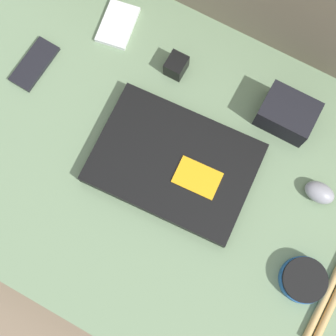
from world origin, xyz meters
TOP-DOWN VIEW (x-y plane):
  - ground_plane at (0.00, 0.00)m, footprint 8.00×8.00m
  - couch_seat at (0.00, 0.00)m, footprint 1.05×0.71m
  - laptop at (0.01, 0.02)m, footprint 0.34×0.25m
  - computer_mouse at (0.29, 0.10)m, footprint 0.06×0.04m
  - speaker_puck at (0.34, -0.07)m, footprint 0.09×0.09m
  - phone_silver at (-0.37, 0.07)m, footprint 0.06×0.12m
  - phone_small at (-0.26, 0.24)m, footprint 0.09×0.12m
  - camera_pouch at (0.16, 0.22)m, footprint 0.11×0.08m
  - charger_brick at (-0.09, 0.21)m, footprint 0.04×0.05m

SIDE VIEW (x-z plane):
  - ground_plane at x=0.00m, z-range 0.00..0.00m
  - couch_seat at x=0.00m, z-range 0.00..0.15m
  - phone_silver at x=-0.37m, z-range 0.15..0.16m
  - phone_small at x=-0.26m, z-range 0.15..0.16m
  - laptop at x=0.01m, z-range 0.15..0.18m
  - speaker_puck at x=0.34m, z-range 0.15..0.18m
  - computer_mouse at x=0.29m, z-range 0.15..0.18m
  - charger_brick at x=-0.09m, z-range 0.15..0.19m
  - camera_pouch at x=0.16m, z-range 0.15..0.21m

